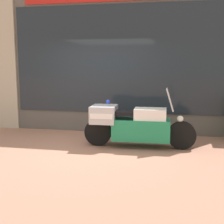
# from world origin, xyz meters

# --- Properties ---
(ground_plane) EXTENTS (60.00, 60.00, 0.00)m
(ground_plane) POSITION_xyz_m (0.00, 0.00, 0.00)
(ground_plane) COLOR #9E6B56
(shop_building) EXTENTS (6.63, 0.55, 3.78)m
(shop_building) POSITION_xyz_m (-0.42, 2.00, 1.90)
(shop_building) COLOR #56514C
(shop_building) RESTS_ON ground
(window_display) EXTENTS (5.30, 0.30, 2.07)m
(window_display) POSITION_xyz_m (0.37, 2.03, 0.49)
(window_display) COLOR slate
(window_display) RESTS_ON ground
(paramedic_motorcycle) EXTENTS (2.46, 0.65, 1.32)m
(paramedic_motorcycle) POSITION_xyz_m (1.04, 0.45, 0.53)
(paramedic_motorcycle) COLOR black
(paramedic_motorcycle) RESTS_ON ground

